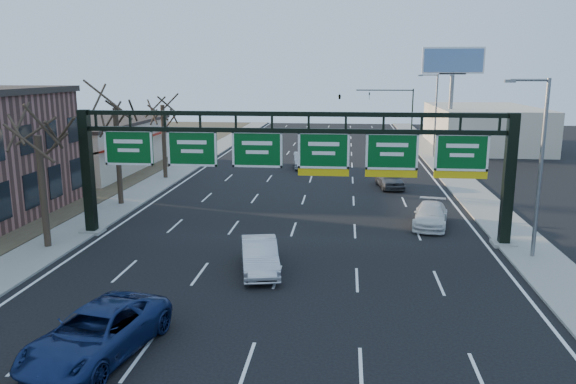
# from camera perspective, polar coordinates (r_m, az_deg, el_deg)

# --- Properties ---
(ground) EXTENTS (160.00, 160.00, 0.00)m
(ground) POSITION_cam_1_polar(r_m,az_deg,el_deg) (24.42, -1.69, -10.25)
(ground) COLOR black
(ground) RESTS_ON ground
(sidewalk_left) EXTENTS (3.00, 120.00, 0.12)m
(sidewalk_left) POSITION_cam_1_polar(r_m,az_deg,el_deg) (46.17, -14.24, 0.24)
(sidewalk_left) COLOR gray
(sidewalk_left) RESTS_ON ground
(sidewalk_right) EXTENTS (3.00, 120.00, 0.12)m
(sidewalk_right) POSITION_cam_1_polar(r_m,az_deg,el_deg) (44.45, 18.50, -0.47)
(sidewalk_right) COLOR gray
(sidewalk_right) RESTS_ON ground
(dirt_strip_left) EXTENTS (21.00, 120.00, 0.06)m
(dirt_strip_left) POSITION_cam_1_polar(r_m,az_deg,el_deg) (51.65, -27.05, 0.48)
(dirt_strip_left) COLOR #473D2B
(dirt_strip_left) RESTS_ON ground
(lane_markings) EXTENTS (21.60, 120.00, 0.01)m
(lane_markings) POSITION_cam_1_polar(r_m,az_deg,el_deg) (43.49, 1.81, -0.18)
(lane_markings) COLOR white
(lane_markings) RESTS_ON ground
(sign_gantry) EXTENTS (24.60, 1.20, 7.20)m
(sign_gantry) POSITION_cam_1_polar(r_m,az_deg,el_deg) (30.86, 0.53, 3.45)
(sign_gantry) COLOR black
(sign_gantry) RESTS_ON ground
(cream_strip) EXTENTS (10.90, 18.40, 4.70)m
(cream_strip) POSITION_cam_1_polar(r_m,az_deg,el_deg) (57.35, -19.47, 4.53)
(cream_strip) COLOR #BFB69E
(cream_strip) RESTS_ON ground
(building_right_distant) EXTENTS (12.00, 20.00, 5.00)m
(building_right_distant) POSITION_cam_1_polar(r_m,az_deg,el_deg) (74.64, 19.19, 6.28)
(building_right_distant) COLOR #BFB69E
(building_right_distant) RESTS_ON ground
(tree_gantry) EXTENTS (3.60, 3.60, 8.48)m
(tree_gantry) POSITION_cam_1_polar(r_m,az_deg,el_deg) (31.70, -24.25, 7.14)
(tree_gantry) COLOR #30231A
(tree_gantry) RESTS_ON sidewalk_left
(tree_mid) EXTENTS (3.60, 3.60, 9.24)m
(tree_mid) POSITION_cam_1_polar(r_m,az_deg,el_deg) (40.62, -17.25, 9.59)
(tree_mid) COLOR #30231A
(tree_mid) RESTS_ON sidewalk_left
(tree_far) EXTENTS (3.60, 3.60, 8.86)m
(tree_far) POSITION_cam_1_polar(r_m,az_deg,el_deg) (49.98, -12.71, 9.80)
(tree_far) COLOR #30231A
(tree_far) RESTS_ON sidewalk_left
(streetlight_near) EXTENTS (2.15, 0.22, 9.00)m
(streetlight_near) POSITION_cam_1_polar(r_m,az_deg,el_deg) (30.19, 24.12, 3.05)
(streetlight_near) COLOR slate
(streetlight_near) RESTS_ON sidewalk_right
(streetlight_far) EXTENTS (2.15, 0.22, 9.00)m
(streetlight_far) POSITION_cam_1_polar(r_m,az_deg,el_deg) (63.22, 14.67, 7.96)
(streetlight_far) COLOR slate
(streetlight_far) RESTS_ON sidewalk_right
(billboard_right) EXTENTS (7.00, 0.50, 12.00)m
(billboard_right) POSITION_cam_1_polar(r_m,az_deg,el_deg) (68.40, 16.37, 11.50)
(billboard_right) COLOR slate
(billboard_right) RESTS_ON ground
(traffic_signal_mast) EXTENTS (10.16, 0.54, 7.00)m
(traffic_signal_mast) POSITION_cam_1_polar(r_m,az_deg,el_deg) (77.51, 8.02, 9.25)
(traffic_signal_mast) COLOR black
(traffic_signal_mast) RESTS_ON ground
(car_blue_suv) EXTENTS (3.85, 6.35, 1.65)m
(car_blue_suv) POSITION_cam_1_polar(r_m,az_deg,el_deg) (20.18, -18.86, -13.42)
(car_blue_suv) COLOR navy
(car_blue_suv) RESTS_ON ground
(car_silver_sedan) EXTENTS (2.59, 4.94, 1.55)m
(car_silver_sedan) POSITION_cam_1_polar(r_m,az_deg,el_deg) (26.72, -2.90, -6.48)
(car_silver_sedan) COLOR #B7B7BC
(car_silver_sedan) RESTS_ON ground
(car_white_wagon) EXTENTS (2.80, 5.04, 1.38)m
(car_white_wagon) POSITION_cam_1_polar(r_m,az_deg,el_deg) (35.44, 14.28, -2.29)
(car_white_wagon) COLOR white
(car_white_wagon) RESTS_ON ground
(car_grey_far) EXTENTS (2.45, 4.75, 1.54)m
(car_grey_far) POSITION_cam_1_polar(r_m,az_deg,el_deg) (46.44, 10.27, 1.39)
(car_grey_far) COLOR #434548
(car_grey_far) RESTS_ON ground
(car_silver_distant) EXTENTS (2.19, 4.72, 1.50)m
(car_silver_distant) POSITION_cam_1_polar(r_m,az_deg,el_deg) (55.05, 1.45, 3.23)
(car_silver_distant) COLOR #A3A3A8
(car_silver_distant) RESTS_ON ground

